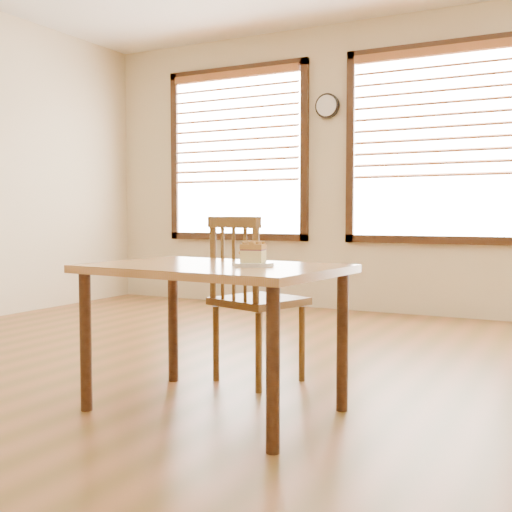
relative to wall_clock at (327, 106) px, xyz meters
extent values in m
plane|color=brown|center=(0.80, -3.96, -2.15)|extent=(8.00, 8.00, 0.00)
plane|color=beige|center=(0.80, 0.04, -0.65)|extent=(7.00, 0.00, 7.00)
cube|color=white|center=(-1.10, 0.03, -0.45)|extent=(1.60, 0.02, 1.80)
cube|color=#3D2110|center=(-1.10, 0.01, 0.49)|extent=(1.76, 0.06, 0.08)
cube|color=#3D2110|center=(-1.10, 0.01, -1.39)|extent=(1.76, 0.06, 0.08)
cube|color=#3D2110|center=(-1.94, 0.01, -0.45)|extent=(0.08, 0.06, 1.96)
cube|color=#3D2110|center=(-0.26, 0.01, -0.45)|extent=(0.08, 0.06, 1.96)
cube|color=#995A23|center=(-1.10, -0.02, 0.43)|extent=(1.58, 0.08, 0.08)
cube|color=#995A23|center=(-1.10, -0.02, 0.40)|extent=(1.56, 0.05, 0.03)
cube|color=#995A23|center=(-1.10, -0.02, 0.28)|extent=(1.56, 0.05, 0.03)
cube|color=#995A23|center=(-1.10, -0.02, 0.17)|extent=(1.56, 0.05, 0.03)
cube|color=#995A23|center=(-1.10, -0.02, 0.05)|extent=(1.56, 0.05, 0.03)
cube|color=#995A23|center=(-1.10, -0.02, -0.06)|extent=(1.56, 0.05, 0.03)
cube|color=#995A23|center=(-1.10, -0.02, -0.18)|extent=(1.56, 0.05, 0.03)
cube|color=#995A23|center=(-1.10, -0.02, -0.29)|extent=(1.56, 0.05, 0.03)
cube|color=#995A23|center=(-1.10, -0.02, -0.41)|extent=(1.56, 0.05, 0.03)
cube|color=#995A23|center=(-1.10, -0.02, -0.52)|extent=(1.56, 0.05, 0.03)
cube|color=#995A23|center=(-1.10, -0.02, -0.64)|extent=(1.56, 0.05, 0.03)
cube|color=#995A23|center=(-1.10, -0.02, -0.76)|extent=(1.56, 0.05, 0.03)
cube|color=white|center=(1.10, 0.03, -0.45)|extent=(1.60, 0.02, 1.80)
cube|color=#3D2110|center=(1.10, 0.01, 0.49)|extent=(1.76, 0.06, 0.08)
cube|color=#3D2110|center=(1.10, 0.01, -1.39)|extent=(1.76, 0.06, 0.08)
cube|color=#3D2110|center=(0.26, 0.01, -0.45)|extent=(0.08, 0.06, 1.96)
cube|color=#995A23|center=(1.10, -0.02, 0.43)|extent=(1.58, 0.08, 0.08)
cube|color=#995A23|center=(1.10, -0.02, 0.40)|extent=(1.56, 0.05, 0.03)
cube|color=#995A23|center=(1.10, -0.02, 0.28)|extent=(1.56, 0.05, 0.03)
cube|color=#995A23|center=(1.10, -0.02, 0.17)|extent=(1.56, 0.05, 0.03)
cube|color=#995A23|center=(1.10, -0.02, 0.05)|extent=(1.56, 0.05, 0.03)
cube|color=#995A23|center=(1.10, -0.02, -0.06)|extent=(1.56, 0.05, 0.03)
cube|color=#995A23|center=(1.10, -0.02, -0.18)|extent=(1.56, 0.05, 0.03)
cube|color=#995A23|center=(1.10, -0.02, -0.29)|extent=(1.56, 0.05, 0.03)
cube|color=#995A23|center=(1.10, -0.02, -0.41)|extent=(1.56, 0.05, 0.03)
cube|color=#995A23|center=(1.10, -0.02, -0.52)|extent=(1.56, 0.05, 0.03)
cube|color=#995A23|center=(1.10, -0.02, -0.64)|extent=(1.56, 0.05, 0.03)
cube|color=#995A23|center=(1.10, -0.02, -0.76)|extent=(1.56, 0.05, 0.03)
cylinder|color=black|center=(0.00, 0.00, 0.00)|extent=(0.26, 0.04, 0.26)
cylinder|color=white|center=(0.00, -0.02, 0.00)|extent=(0.22, 0.01, 0.22)
cube|color=#B06F44|center=(0.80, -3.62, -1.42)|extent=(1.32, 0.93, 0.04)
cylinder|color=#3D2110|center=(0.22, -3.92, -1.79)|extent=(0.06, 0.06, 0.71)
cylinder|color=#3D2110|center=(1.33, -4.01, -1.79)|extent=(0.06, 0.06, 0.71)
cylinder|color=#3D2110|center=(0.28, -3.23, -1.79)|extent=(0.06, 0.06, 0.71)
cylinder|color=#3D2110|center=(1.38, -3.32, -1.79)|extent=(0.06, 0.06, 0.71)
cube|color=brown|center=(0.73, -2.99, -1.66)|extent=(0.57, 0.57, 0.04)
cylinder|color=brown|center=(0.97, -2.87, -1.93)|extent=(0.04, 0.04, 0.46)
cylinder|color=brown|center=(0.62, -2.76, -1.93)|extent=(0.04, 0.04, 0.46)
cylinder|color=brown|center=(0.85, -3.22, -1.93)|extent=(0.04, 0.04, 0.46)
cylinder|color=brown|center=(0.50, -3.10, -1.93)|extent=(0.04, 0.04, 0.46)
cylinder|color=brown|center=(0.84, -3.24, -1.42)|extent=(0.04, 0.04, 0.50)
cylinder|color=brown|center=(0.50, -3.12, -1.42)|extent=(0.04, 0.04, 0.50)
cube|color=brown|center=(0.67, -3.18, -1.19)|extent=(0.40, 0.17, 0.06)
cylinder|color=brown|center=(0.76, -3.21, -1.43)|extent=(0.02, 0.02, 0.43)
cylinder|color=brown|center=(0.67, -3.18, -1.43)|extent=(0.02, 0.02, 0.43)
cylinder|color=brown|center=(0.58, -3.15, -1.43)|extent=(0.02, 0.02, 0.43)
cylinder|color=white|center=(1.01, -3.59, -1.39)|extent=(0.21, 0.21, 0.02)
cylinder|color=white|center=(1.01, -3.59, -1.40)|extent=(0.14, 0.14, 0.01)
cube|color=#FFE790|center=(1.01, -3.59, -1.35)|extent=(0.12, 0.10, 0.06)
cube|color=#491429|center=(1.01, -3.59, -1.32)|extent=(0.12, 0.10, 0.01)
cube|color=#B18637|center=(1.01, -3.59, -1.30)|extent=(0.13, 0.10, 0.03)
sphere|color=#B18637|center=(1.02, -3.56, -1.29)|extent=(0.02, 0.02, 0.02)
sphere|color=#B18637|center=(1.04, -3.58, -1.29)|extent=(0.03, 0.03, 0.03)
sphere|color=#B18637|center=(1.01, -3.56, -1.29)|extent=(0.02, 0.02, 0.02)
sphere|color=#B18637|center=(0.98, -3.57, -1.29)|extent=(0.02, 0.02, 0.02)
sphere|color=#B18637|center=(0.99, -3.57, -1.29)|extent=(0.01, 0.01, 0.01)
sphere|color=#B18637|center=(0.97, -3.60, -1.29)|extent=(0.02, 0.02, 0.02)
sphere|color=#B18637|center=(0.99, -3.59, -1.29)|extent=(0.02, 0.02, 0.02)
sphere|color=#B18637|center=(0.97, -3.59, -1.29)|extent=(0.02, 0.02, 0.02)
sphere|color=#B18637|center=(0.97, -3.61, -1.29)|extent=(0.02, 0.02, 0.02)
sphere|color=#B18637|center=(0.97, -3.56, -1.29)|extent=(0.03, 0.03, 0.03)
sphere|color=#B18637|center=(1.03, -3.57, -1.29)|extent=(0.02, 0.02, 0.02)
sphere|color=#B18637|center=(1.04, -3.60, -1.29)|extent=(0.01, 0.01, 0.01)
sphere|color=#B18637|center=(1.04, -3.58, -1.29)|extent=(0.01, 0.01, 0.01)
sphere|color=#B18637|center=(1.04, -3.57, -1.29)|extent=(0.02, 0.02, 0.02)
sphere|color=#B18637|center=(0.98, -3.62, -1.29)|extent=(0.02, 0.02, 0.02)
sphere|color=#B18637|center=(0.98, -3.58, -1.29)|extent=(0.02, 0.02, 0.02)
sphere|color=#B18637|center=(1.02, -3.59, -1.29)|extent=(0.02, 0.02, 0.02)
sphere|color=#B18637|center=(1.04, -3.59, -1.29)|extent=(0.02, 0.02, 0.02)
sphere|color=#B18637|center=(0.95, -3.61, -1.33)|extent=(0.01, 0.01, 0.01)
sphere|color=#B18637|center=(0.96, -3.62, -1.34)|extent=(0.01, 0.01, 0.01)
sphere|color=#B18637|center=(0.95, -3.58, -1.30)|extent=(0.01, 0.01, 0.01)
camera|label=1|loc=(2.48, -6.39, -1.15)|focal=45.00mm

